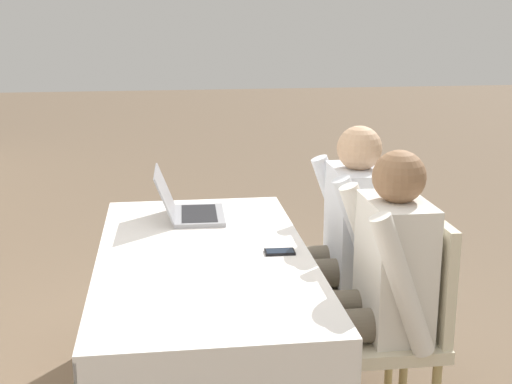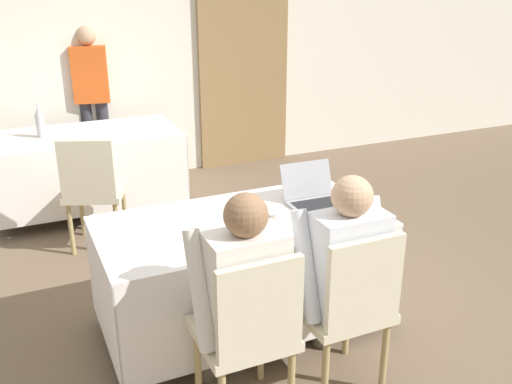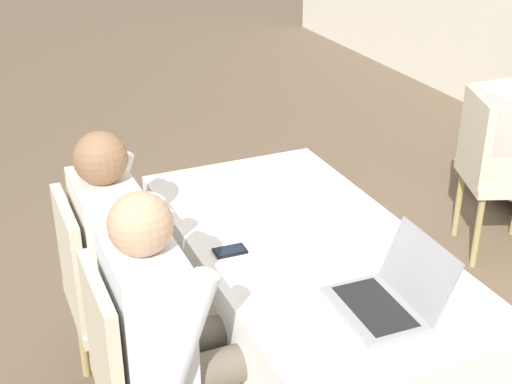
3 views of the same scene
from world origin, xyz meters
The scene contains 9 objects.
conference_table_near centered at (0.00, 0.00, 0.56)m, with size 1.65×0.86×0.73m.
laptop centered at (0.51, 0.04, 0.77)m, with size 0.35×0.33×0.23m.
cell_phone centered at (-0.03, -0.30, 0.73)m, with size 0.07×0.12×0.01m.
paper_beside_laptop centered at (-0.43, -0.04, 0.73)m, with size 0.26×0.33×0.00m.
chair_near_left centered at (-0.27, -0.73, 0.52)m, with size 0.44×0.44×0.93m.
chair_near_right centered at (0.27, -0.73, 0.52)m, with size 0.44×0.44×0.93m.
chair_far_spare centered at (-0.62, 1.47, 0.52)m, with size 0.57×0.57×0.93m.
person_checkered_shirt centered at (-0.27, -0.63, 0.68)m, with size 0.50×0.52×1.19m.
person_white_shirt centered at (0.27, -0.63, 0.68)m, with size 0.50×0.52×1.19m.
Camera 3 is at (2.12, -1.14, 2.11)m, focal length 50.00 mm.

